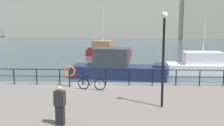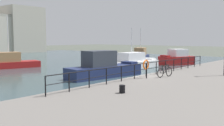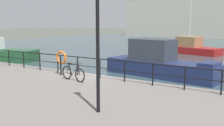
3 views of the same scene
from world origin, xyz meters
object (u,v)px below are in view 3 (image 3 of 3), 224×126
object	(u,v)px
parked_bicycle	(73,73)
life_ring_stand	(61,58)
quay_lamp_post	(98,22)
moored_white_yacht	(159,63)
moored_harbor_tender	(193,47)

from	to	relation	value
parked_bicycle	life_ring_stand	xyz separation A→B (m)	(-1.50, 0.74, 0.59)
quay_lamp_post	parked_bicycle	bearing A→B (deg)	140.41
moored_white_yacht	life_ring_stand	world-z (taller)	moored_white_yacht
moored_harbor_tender	life_ring_stand	bearing A→B (deg)	101.62
moored_harbor_tender	life_ring_stand	xyz separation A→B (m)	(-1.22, -21.96, 1.08)
moored_harbor_tender	moored_white_yacht	xyz separation A→B (m)	(1.77, -14.92, 0.15)
quay_lamp_post	life_ring_stand	bearing A→B (deg)	143.72
parked_bicycle	life_ring_stand	distance (m)	1.77
moored_white_yacht	quay_lamp_post	world-z (taller)	quay_lamp_post
moored_harbor_tender	parked_bicycle	distance (m)	22.71
moored_white_yacht	quay_lamp_post	bearing A→B (deg)	-69.94
quay_lamp_post	moored_white_yacht	bearing A→B (deg)	102.32
moored_white_yacht	parked_bicycle	distance (m)	7.93
moored_harbor_tender	parked_bicycle	bearing A→B (deg)	105.51
parked_bicycle	quay_lamp_post	bearing A→B (deg)	-29.78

